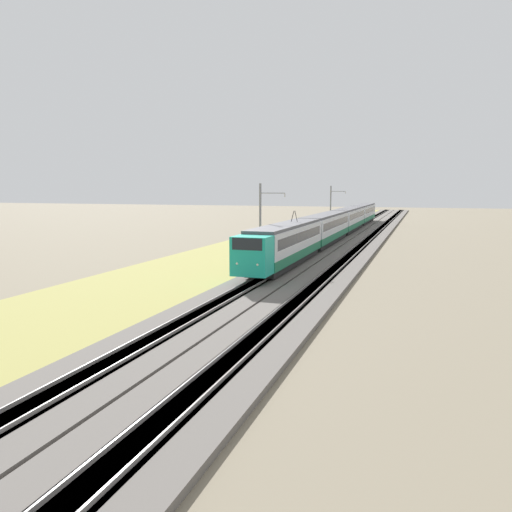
# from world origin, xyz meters

# --- Properties ---
(ballast_main) EXTENTS (240.00, 4.40, 0.30)m
(ballast_main) POSITION_xyz_m (50.00, 0.00, 0.15)
(ballast_main) COLOR #605B56
(ballast_main) RESTS_ON ground
(ballast_adjacent) EXTENTS (240.00, 4.40, 0.30)m
(ballast_adjacent) POSITION_xyz_m (50.00, -4.59, 0.15)
(ballast_adjacent) COLOR #605B56
(ballast_adjacent) RESTS_ON ground
(track_main) EXTENTS (240.00, 1.57, 0.45)m
(track_main) POSITION_xyz_m (50.00, 0.00, 0.16)
(track_main) COLOR #4C4238
(track_main) RESTS_ON ground
(track_adjacent) EXTENTS (240.00, 1.57, 0.45)m
(track_adjacent) POSITION_xyz_m (50.00, -4.59, 0.16)
(track_adjacent) COLOR #4C4238
(track_adjacent) RESTS_ON ground
(grass_verge) EXTENTS (240.00, 13.96, 0.12)m
(grass_verge) POSITION_xyz_m (50.00, 7.17, 0.06)
(grass_verge) COLOR #99934C
(grass_verge) RESTS_ON ground
(passenger_train) EXTENTS (80.41, 2.86, 5.22)m
(passenger_train) POSITION_xyz_m (71.26, 0.00, 2.46)
(passenger_train) COLOR #19A88E
(passenger_train) RESTS_ON ground
(catenary_mast_mid) EXTENTS (0.22, 2.56, 7.83)m
(catenary_mast_mid) POSITION_xyz_m (42.37, 2.75, 4.05)
(catenary_mast_mid) COLOR slate
(catenary_mast_mid) RESTS_ON ground
(catenary_mast_far) EXTENTS (0.22, 2.56, 7.78)m
(catenary_mast_far) POSITION_xyz_m (79.43, 2.75, 4.03)
(catenary_mast_far) COLOR slate
(catenary_mast_far) RESTS_ON ground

